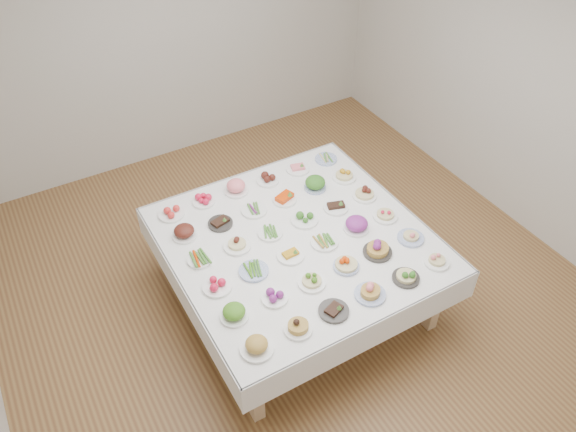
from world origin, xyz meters
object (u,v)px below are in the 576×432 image
dish_18 (200,259)px  dish_35 (326,159)px  dish_0 (257,344)px  display_table (297,245)px

dish_18 → dish_35: dish_18 is taller
dish_0 → dish_35: bearing=45.1°
dish_0 → dish_35: 2.25m
dish_0 → dish_18: dish_0 is taller
dish_35 → dish_18: bearing=-158.2°
display_table → dish_18: size_ratio=10.57×
display_table → dish_18: 0.81m
dish_35 → dish_0: bearing=-134.9°
display_table → dish_35: (0.80, 0.80, 0.09)m
dish_18 → dish_35: bearing=21.8°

